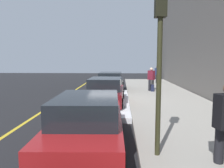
# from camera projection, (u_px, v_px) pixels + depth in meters

# --- Properties ---
(ground_plane) EXTENTS (56.00, 56.00, 0.00)m
(ground_plane) POSITION_uv_depth(u_px,v_px,m) (111.00, 103.00, 12.36)
(ground_plane) COLOR black
(sidewalk) EXTENTS (28.00, 4.60, 0.15)m
(sidewalk) POSITION_uv_depth(u_px,v_px,m) (170.00, 102.00, 12.21)
(sidewalk) COLOR #A39E93
(sidewalk) RESTS_ON ground
(lane_stripe_centre) EXTENTS (28.00, 0.14, 0.01)m
(lane_stripe_centre) POSITION_uv_depth(u_px,v_px,m) (56.00, 103.00, 12.50)
(lane_stripe_centre) COLOR gold
(lane_stripe_centre) RESTS_ON ground
(snow_bank_curb) EXTENTS (7.86, 0.56, 0.22)m
(snow_bank_curb) POSITION_uv_depth(u_px,v_px,m) (124.00, 102.00, 12.25)
(snow_bank_curb) COLOR white
(snow_bank_curb) RESTS_ON ground
(parked_car_red) EXTENTS (4.71, 2.02, 1.51)m
(parked_car_red) POSITION_uv_depth(u_px,v_px,m) (88.00, 122.00, 5.89)
(parked_car_red) COLOR black
(parked_car_red) RESTS_ON ground
(parked_car_maroon) EXTENTS (4.15, 1.98, 1.51)m
(parked_car_maroon) POSITION_uv_depth(u_px,v_px,m) (106.00, 92.00, 11.50)
(parked_car_maroon) COLOR black
(parked_car_maroon) RESTS_ON ground
(parked_car_black) EXTENTS (4.32, 2.02, 1.51)m
(parked_car_black) POSITION_uv_depth(u_px,v_px,m) (111.00, 82.00, 16.64)
(parked_car_black) COLOR black
(parked_car_black) RESTS_ON ground
(pedestrian_burgundy_coat) EXTENTS (0.53, 0.54, 1.73)m
(pedestrian_burgundy_coat) POSITION_uv_depth(u_px,v_px,m) (151.00, 78.00, 16.32)
(pedestrian_burgundy_coat) COLOR black
(pedestrian_burgundy_coat) RESTS_ON sidewalk
(pedestrian_navy_coat) EXTENTS (0.55, 0.52, 1.71)m
(pedestrian_navy_coat) POSITION_uv_depth(u_px,v_px,m) (157.00, 74.00, 21.78)
(pedestrian_navy_coat) COLOR black
(pedestrian_navy_coat) RESTS_ON sidewalk
(traffic_light_pole) EXTENTS (0.35, 0.26, 3.96)m
(traffic_light_pole) POSITION_uv_depth(u_px,v_px,m) (160.00, 42.00, 5.01)
(traffic_light_pole) COLOR #2D2D19
(traffic_light_pole) RESTS_ON sidewalk
(rolling_suitcase) EXTENTS (0.34, 0.22, 0.84)m
(rolling_suitcase) POSITION_uv_depth(u_px,v_px,m) (152.00, 88.00, 15.97)
(rolling_suitcase) COLOR #191E38
(rolling_suitcase) RESTS_ON sidewalk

